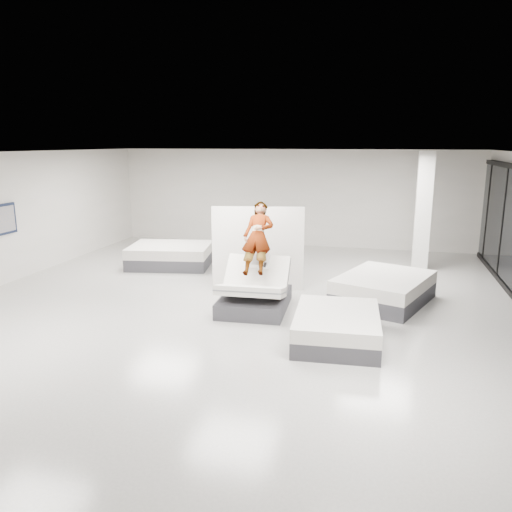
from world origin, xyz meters
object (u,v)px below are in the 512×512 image
at_px(person, 258,251).
at_px(flat_bed_right_near, 337,327).
at_px(hero_bed, 255,293).
at_px(divider_panel, 258,248).
at_px(wall_poster, 1,220).
at_px(column, 423,212).
at_px(flat_bed_left_far, 171,255).
at_px(remote, 265,265).
at_px(flat_bed_right_far, 384,289).

bearing_deg(person, flat_bed_right_near, -44.98).
relative_size(hero_bed, divider_panel, 0.86).
height_order(flat_bed_right_near, wall_poster, wall_poster).
bearing_deg(person, column, 45.34).
relative_size(hero_bed, flat_bed_left_far, 0.76).
distance_m(divider_panel, flat_bed_left_far, 3.39).
relative_size(flat_bed_right_near, flat_bed_left_far, 0.82).
bearing_deg(remote, column, 49.54).
distance_m(hero_bed, column, 5.75).
height_order(remote, flat_bed_right_near, remote).
relative_size(remote, wall_poster, 0.15).
bearing_deg(remote, flat_bed_left_far, 135.31).
relative_size(person, remote, 12.27).
distance_m(remote, divider_panel, 1.60).
xyz_separation_m(flat_bed_right_far, wall_poster, (-8.99, -0.79, 1.30)).
xyz_separation_m(hero_bed, remote, (0.22, -0.02, 0.62)).
bearing_deg(divider_panel, person, -86.16).
bearing_deg(flat_bed_right_near, flat_bed_right_far, 72.35).
bearing_deg(flat_bed_right_near, divider_panel, 127.12).
bearing_deg(divider_panel, wall_poster, -179.50).
distance_m(divider_panel, flat_bed_right_near, 3.61).
distance_m(divider_panel, column, 4.84).
distance_m(person, divider_panel, 1.22).
xyz_separation_m(person, divider_panel, (-0.29, 1.17, -0.20)).
relative_size(hero_bed, column, 0.58).
distance_m(flat_bed_left_far, column, 7.03).
bearing_deg(column, divider_panel, -143.45).
xyz_separation_m(flat_bed_right_far, flat_bed_right_near, (-0.78, -2.46, -0.04)).
xyz_separation_m(person, column, (3.57, 4.03, 0.42)).
distance_m(flat_bed_right_near, flat_bed_left_far, 6.69).
distance_m(remote, wall_poster, 6.65).
xyz_separation_m(person, wall_poster, (-6.37, 0.03, 0.42)).
bearing_deg(column, flat_bed_right_near, -106.88).
relative_size(remote, divider_panel, 0.06).
xyz_separation_m(flat_bed_right_near, flat_bed_left_far, (-5.07, 4.38, 0.04)).
relative_size(flat_bed_right_far, flat_bed_right_near, 1.32).
bearing_deg(person, divider_panel, 100.81).
height_order(hero_bed, flat_bed_right_near, hero_bed).
distance_m(hero_bed, flat_bed_right_far, 2.85).
xyz_separation_m(hero_bed, flat_bed_right_near, (1.82, -1.33, -0.09)).
relative_size(hero_bed, flat_bed_right_near, 0.93).
bearing_deg(remote, flat_bed_right_far, 22.63).
xyz_separation_m(flat_bed_left_far, wall_poster, (-3.14, -2.70, 1.30)).
bearing_deg(wall_poster, person, -0.27).
bearing_deg(flat_bed_right_near, flat_bed_left_far, 139.17).
height_order(flat_bed_left_far, column, column).
distance_m(divider_panel, wall_poster, 6.21).
distance_m(flat_bed_right_far, wall_poster, 9.12).
height_order(person, flat_bed_left_far, person).
bearing_deg(flat_bed_right_far, flat_bed_left_far, 161.90).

